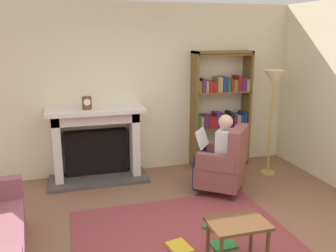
% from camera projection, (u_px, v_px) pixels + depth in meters
% --- Properties ---
extents(ground, '(14.00, 14.00, 0.00)m').
position_uv_depth(ground, '(191.00, 250.00, 3.82)').
color(ground, brown).
extents(back_wall, '(5.60, 0.10, 2.70)m').
position_uv_depth(back_wall, '(139.00, 89.00, 5.87)').
color(back_wall, beige).
rests_on(back_wall, ground).
extents(side_wall_right, '(0.10, 5.20, 2.70)m').
position_uv_depth(side_wall_right, '(332.00, 94.00, 5.38)').
color(side_wall_right, beige).
rests_on(side_wall_right, ground).
extents(area_rug, '(2.40, 1.80, 0.01)m').
position_uv_depth(area_rug, '(182.00, 235.00, 4.10)').
color(area_rug, brown).
rests_on(area_rug, ground).
extents(fireplace, '(1.49, 0.64, 1.13)m').
position_uv_depth(fireplace, '(96.00, 142.00, 5.62)').
color(fireplace, '#4C4742').
rests_on(fireplace, ground).
extents(mantel_clock, '(0.14, 0.14, 0.19)m').
position_uv_depth(mantel_clock, '(87.00, 103.00, 5.34)').
color(mantel_clock, brown).
rests_on(mantel_clock, fireplace).
extents(bookshelf, '(0.99, 0.32, 1.95)m').
position_uv_depth(bookshelf, '(221.00, 113.00, 6.14)').
color(bookshelf, brown).
rests_on(bookshelf, ground).
extents(armchair_reading, '(0.88, 0.89, 0.97)m').
position_uv_depth(armchair_reading, '(225.00, 164.00, 5.13)').
color(armchair_reading, '#331E14').
rests_on(armchair_reading, ground).
extents(seated_reader, '(0.59, 0.57, 1.14)m').
position_uv_depth(seated_reader, '(217.00, 150.00, 5.13)').
color(seated_reader, silver).
rests_on(seated_reader, ground).
extents(side_table, '(0.56, 0.39, 0.48)m').
position_uv_depth(side_table, '(238.00, 229.00, 3.45)').
color(side_table, brown).
rests_on(side_table, ground).
extents(scattered_books, '(0.78, 0.63, 0.03)m').
position_uv_depth(scattered_books, '(202.00, 241.00, 3.94)').
color(scattered_books, '#267233').
rests_on(scattered_books, area_rug).
extents(floor_lamp, '(0.32, 0.32, 1.68)m').
position_uv_depth(floor_lamp, '(274.00, 87.00, 5.59)').
color(floor_lamp, '#B7933F').
rests_on(floor_lamp, ground).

